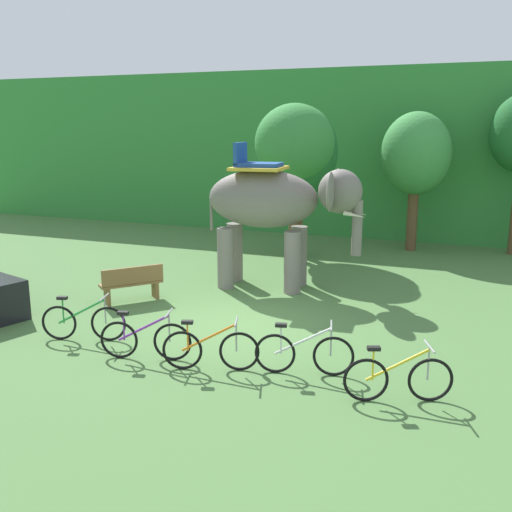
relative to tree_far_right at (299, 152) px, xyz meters
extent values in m
plane|color=#4C753D|center=(0.88, -7.06, -3.36)|extent=(80.00, 80.00, 0.00)
cube|color=#338438|center=(0.88, 6.65, -0.21)|extent=(36.00, 6.00, 6.29)
cylinder|color=brown|center=(0.00, 0.00, -2.33)|extent=(0.32, 0.32, 2.06)
ellipsoid|color=#1E6028|center=(0.00, 0.00, 0.03)|extent=(2.48, 2.48, 2.95)
cylinder|color=brown|center=(0.03, -0.56, -2.07)|extent=(0.30, 0.30, 2.58)
ellipsoid|color=#338438|center=(0.03, -0.56, 0.31)|extent=(2.47, 2.47, 2.42)
cylinder|color=brown|center=(3.42, 2.13, -2.33)|extent=(0.36, 0.36, 2.07)
ellipsoid|color=#3D8E42|center=(3.42, 2.13, -0.06)|extent=(2.31, 2.31, 2.74)
ellipsoid|color=slate|center=(0.29, -4.04, -1.01)|extent=(3.02, 1.67, 1.50)
cylinder|color=slate|center=(1.14, -3.57, -2.56)|extent=(0.44, 0.44, 1.60)
cylinder|color=slate|center=(1.22, -4.34, -2.56)|extent=(0.44, 0.44, 1.60)
cylinder|color=slate|center=(-0.65, -3.74, -2.56)|extent=(0.44, 0.44, 1.60)
cylinder|color=slate|center=(-0.57, -4.51, -2.56)|extent=(0.44, 0.44, 1.60)
ellipsoid|color=slate|center=(2.28, -3.86, -0.76)|extent=(1.19, 1.10, 1.10)
ellipsoid|color=slate|center=(2.07, -3.25, -0.71)|extent=(0.24, 0.85, 0.96)
ellipsoid|color=slate|center=(2.19, -4.49, -0.71)|extent=(0.24, 0.85, 0.96)
cylinder|color=slate|center=(2.72, -3.81, -1.66)|extent=(0.26, 0.26, 1.40)
cone|color=beige|center=(2.65, -3.60, -1.31)|extent=(0.57, 0.17, 0.21)
cone|color=beige|center=(2.70, -4.04, -1.31)|extent=(0.57, 0.17, 0.21)
cube|color=gold|center=(0.19, -4.05, -0.23)|extent=(1.42, 1.45, 0.08)
cube|color=#1E4799|center=(0.19, -4.05, -0.14)|extent=(1.18, 1.00, 0.10)
cube|color=#1E4799|center=(-0.31, -4.10, 0.14)|extent=(0.18, 0.91, 0.56)
cylinder|color=slate|center=(-1.13, -4.18, -1.46)|extent=(0.08, 0.08, 0.90)
torus|color=black|center=(-2.09, -9.24, -3.01)|extent=(0.69, 0.26, 0.71)
torus|color=black|center=(-1.14, -8.93, -3.01)|extent=(0.69, 0.26, 0.71)
cylinder|color=green|center=(-1.64, -9.09, -2.76)|extent=(0.94, 0.34, 0.54)
cylinder|color=green|center=(-1.99, -9.21, -2.75)|extent=(0.03, 0.03, 0.52)
cube|color=black|center=(-1.99, -9.21, -2.49)|extent=(0.22, 0.16, 0.06)
cylinder|color=#9E9EA3|center=(-1.18, -8.95, -2.73)|extent=(0.03, 0.03, 0.55)
cylinder|color=#9E9EA3|center=(-1.18, -8.95, -2.46)|extent=(0.19, 0.50, 0.03)
torus|color=black|center=(-0.43, -9.60, -3.01)|extent=(0.70, 0.24, 0.71)
torus|color=black|center=(0.54, -9.34, -3.01)|extent=(0.70, 0.24, 0.71)
cylinder|color=purple|center=(0.03, -9.47, -2.76)|extent=(0.95, 0.30, 0.54)
cylinder|color=purple|center=(-0.33, -9.57, -2.75)|extent=(0.03, 0.03, 0.52)
cube|color=black|center=(-0.33, -9.57, -2.49)|extent=(0.22, 0.15, 0.06)
cylinder|color=#9E9EA3|center=(0.49, -9.35, -2.73)|extent=(0.03, 0.03, 0.55)
cylinder|color=#9E9EA3|center=(0.49, -9.35, -2.46)|extent=(0.17, 0.51, 0.03)
torus|color=black|center=(0.90, -9.63, -3.01)|extent=(0.69, 0.27, 0.71)
torus|color=black|center=(1.85, -9.31, -3.01)|extent=(0.69, 0.27, 0.71)
cylinder|color=orange|center=(1.35, -9.48, -2.76)|extent=(0.94, 0.35, 0.54)
cylinder|color=orange|center=(0.99, -9.60, -2.75)|extent=(0.03, 0.03, 0.52)
cube|color=black|center=(0.99, -9.60, -2.49)|extent=(0.22, 0.16, 0.06)
cylinder|color=#9E9EA3|center=(1.80, -9.33, -2.73)|extent=(0.03, 0.03, 0.55)
cylinder|color=#9E9EA3|center=(1.80, -9.33, -2.46)|extent=(0.19, 0.50, 0.03)
torus|color=black|center=(2.46, -9.17, -3.01)|extent=(0.70, 0.22, 0.71)
torus|color=black|center=(3.43, -8.93, -3.01)|extent=(0.70, 0.22, 0.71)
cylinder|color=silver|center=(2.92, -9.06, -2.76)|extent=(0.95, 0.28, 0.54)
cylinder|color=silver|center=(2.55, -9.15, -2.75)|extent=(0.03, 0.03, 0.52)
cube|color=black|center=(2.55, -9.15, -2.49)|extent=(0.22, 0.15, 0.06)
cylinder|color=#9E9EA3|center=(3.38, -8.94, -2.73)|extent=(0.03, 0.03, 0.55)
cylinder|color=#9E9EA3|center=(3.38, -8.94, -2.46)|extent=(0.16, 0.51, 0.03)
torus|color=black|center=(4.12, -9.67, -3.01)|extent=(0.68, 0.31, 0.71)
torus|color=black|center=(5.05, -9.30, -3.01)|extent=(0.68, 0.31, 0.71)
cylinder|color=yellow|center=(4.56, -9.50, -2.76)|extent=(0.92, 0.40, 0.54)
cylinder|color=yellow|center=(4.22, -9.64, -2.75)|extent=(0.03, 0.03, 0.52)
cube|color=black|center=(4.22, -9.64, -2.49)|extent=(0.22, 0.17, 0.06)
cylinder|color=#9E9EA3|center=(5.01, -9.32, -2.73)|extent=(0.03, 0.03, 0.55)
cylinder|color=#9E9EA3|center=(5.01, -9.32, -2.46)|extent=(0.22, 0.50, 0.03)
cylinder|color=black|center=(-4.24, -8.23, -3.04)|extent=(0.66, 0.36, 0.64)
cube|color=brown|center=(-2.22, -6.46, -2.91)|extent=(1.27, 1.40, 0.06)
cube|color=brown|center=(-2.09, -6.57, -2.67)|extent=(1.02, 1.18, 0.40)
cube|color=brown|center=(-2.61, -6.91, -3.14)|extent=(0.33, 0.29, 0.45)
cube|color=brown|center=(-1.83, -6.00, -3.14)|extent=(0.33, 0.29, 0.45)
camera|label=1|loc=(5.56, -18.02, 0.83)|focal=40.62mm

